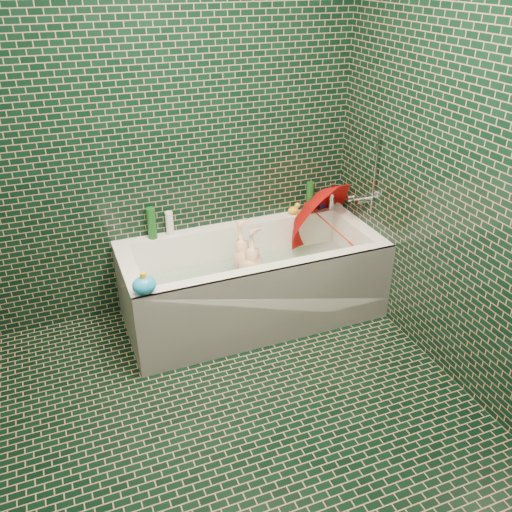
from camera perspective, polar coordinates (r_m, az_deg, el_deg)
name	(u,v)px	position (r m, az deg, el deg)	size (l,w,h in m)	color
floor	(244,437)	(2.96, -1.29, -18.55)	(2.80, 2.80, 0.00)	black
wall_back	(162,129)	(3.48, -9.89, 12.99)	(2.80, 2.80, 0.00)	black
wall_front	(488,497)	(1.25, 23.27, -22.26)	(2.80, 2.80, 0.00)	black
wall_right	(492,176)	(2.89, 23.58, 7.70)	(2.80, 2.80, 0.00)	black
bathtub	(253,289)	(3.67, -0.29, -3.49)	(1.70, 0.75, 0.55)	white
bath_mat	(252,295)	(3.72, -0.39, -4.08)	(1.35, 0.47, 0.01)	#4FC928
water	(252,277)	(3.64, -0.40, -2.18)	(1.48, 0.53, 0.00)	silver
faucet	(364,194)	(3.76, 11.32, 6.37)	(0.18, 0.19, 0.55)	silver
child	(251,278)	(3.60, -0.57, -2.38)	(0.29, 0.19, 0.80)	#E2AE8D
umbrella	(330,225)	(3.84, 7.83, 3.20)	(0.58, 0.58, 0.51)	red
soap_bottle_a	(337,207)	(4.09, 8.50, 5.09)	(0.09, 0.09, 0.24)	white
soap_bottle_b	(323,209)	(4.05, 7.11, 4.96)	(0.08, 0.08, 0.18)	#3C1C6A
soap_bottle_c	(325,208)	(4.07, 7.24, 5.03)	(0.12, 0.12, 0.15)	#144919
bottle_right_tall	(310,197)	(3.96, 5.70, 6.20)	(0.06, 0.06, 0.22)	#144919
bottle_right_pump	(332,196)	(4.02, 7.96, 6.22)	(0.05, 0.05, 0.20)	silver
bottle_left_tall	(152,223)	(3.61, -10.93, 3.40)	(0.06, 0.06, 0.21)	#144919
bottle_left_short	(169,223)	(3.65, -9.09, 3.42)	(0.05, 0.05, 0.16)	white
rubber_duck	(294,210)	(3.93, 4.03, 4.90)	(0.10, 0.07, 0.08)	#F1AB18
bath_toy	(144,285)	(3.03, -11.68, -3.01)	(0.15, 0.13, 0.13)	#188FD9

